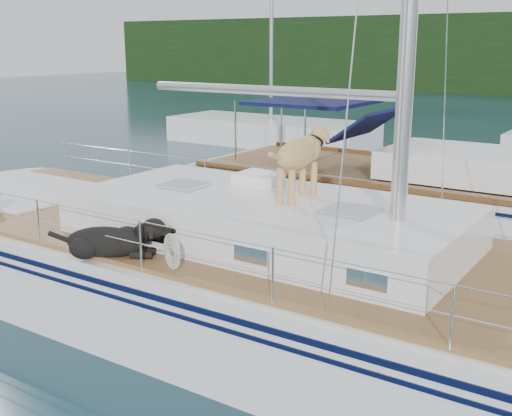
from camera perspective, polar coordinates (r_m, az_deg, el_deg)
The scene contains 4 objects.
ground at distance 9.40m, azimuth -3.26°, elevation -9.32°, with size 120.00×120.00×0.00m, color black.
main_sailboat at distance 9.09m, azimuth -2.85°, elevation -5.55°, with size 12.00×4.05×14.01m.
neighbor_sailboat at distance 13.70m, azimuth 17.02°, elevation 0.47°, with size 11.00×3.50×13.30m.
bg_boat_west at distance 24.91m, azimuth 1.33°, elevation 6.73°, with size 8.00×3.00×11.65m.
Camera 1 is at (5.20, -6.86, 3.78)m, focal length 45.00 mm.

